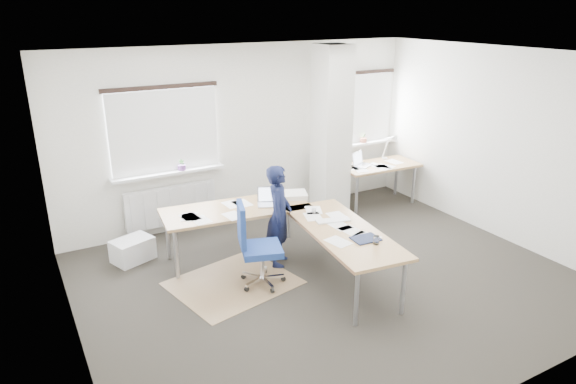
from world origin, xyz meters
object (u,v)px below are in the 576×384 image
person (279,216)px  task_chair (259,262)px  desk_side (378,167)px  desk_main (289,220)px

person → task_chair: bearing=163.4°
task_chair → desk_side: bearing=44.0°
desk_main → task_chair: task_chair is taller
desk_side → desk_main: bearing=-149.2°
desk_side → person: 2.83m
person → desk_side: bearing=-30.3°
desk_main → desk_side: (2.54, 1.33, -0.01)m
desk_side → person: size_ratio=1.03×
task_chair → person: (0.50, 0.38, 0.39)m
desk_main → desk_side: bearing=34.4°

